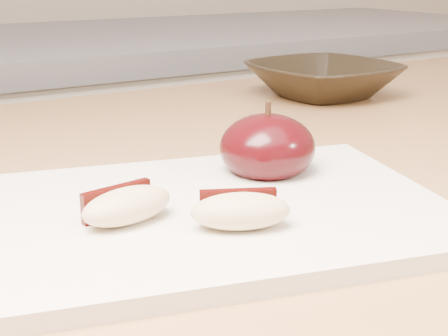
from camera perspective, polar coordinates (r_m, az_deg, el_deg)
cutting_board at (r=0.42m, az=0.00°, el=-3.98°), size 0.34×0.28×0.01m
apple_half at (r=0.48m, az=3.98°, el=1.87°), size 0.10×0.10×0.06m
apple_wedge_a at (r=0.39m, az=-8.94°, el=-3.37°), size 0.06×0.04×0.02m
apple_wedge_b at (r=0.38m, az=1.51°, el=-3.89°), size 0.07×0.05×0.02m
bowl at (r=0.83m, az=9.03°, el=7.99°), size 0.19×0.19×0.04m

